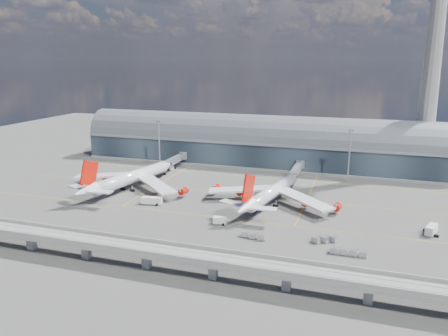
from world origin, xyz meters
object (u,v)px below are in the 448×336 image
(cargo_train_0, at_px, (253,236))
(control_tower, at_px, (431,72))
(airliner_right, at_px, (271,193))
(service_truck_2, at_px, (152,201))
(cargo_train_1, at_px, (348,252))
(floodlight_mast_right, at_px, (349,155))
(floodlight_mast_left, at_px, (159,142))
(service_truck_3, at_px, (431,230))
(service_truck_0, at_px, (86,181))
(service_truck_4, at_px, (257,197))
(cargo_train_2, at_px, (324,240))
(service_truck_5, at_px, (171,167))
(airliner_left, at_px, (129,178))
(service_truck_1, at_px, (220,220))

(cargo_train_0, bearing_deg, control_tower, -38.77)
(airliner_right, relative_size, service_truck_2, 6.63)
(cargo_train_1, bearing_deg, floodlight_mast_right, 2.36)
(floodlight_mast_left, height_order, service_truck_3, floodlight_mast_left)
(service_truck_2, bearing_deg, service_truck_0, 58.62)
(service_truck_0, bearing_deg, service_truck_4, -31.54)
(cargo_train_2, bearing_deg, service_truck_3, -36.63)
(control_tower, relative_size, floodlight_mast_left, 4.01)
(airliner_right, xyz_separation_m, service_truck_4, (-6.88, 4.43, -3.53))
(service_truck_2, bearing_deg, cargo_train_0, -123.99)
(control_tower, relative_size, service_truck_5, 18.22)
(airliner_left, bearing_deg, cargo_train_1, -10.88)
(service_truck_2, relative_size, service_truck_3, 1.22)
(control_tower, relative_size, airliner_left, 1.65)
(service_truck_1, distance_m, service_truck_4, 32.14)
(control_tower, height_order, service_truck_1, control_tower)
(floodlight_mast_left, bearing_deg, service_truck_2, -66.75)
(service_truck_0, relative_size, cargo_train_0, 0.91)
(airliner_right, height_order, service_truck_4, airliner_right)
(service_truck_3, bearing_deg, service_truck_2, -158.44)
(service_truck_4, bearing_deg, floodlight_mast_left, 127.30)
(service_truck_4, bearing_deg, control_tower, 23.00)
(service_truck_0, xyz_separation_m, cargo_train_1, (121.88, -41.34, -0.73))
(service_truck_5, relative_size, cargo_train_2, 0.66)
(service_truck_3, relative_size, cargo_train_0, 0.82)
(service_truck_2, bearing_deg, floodlight_mast_right, -61.72)
(control_tower, xyz_separation_m, cargo_train_0, (-61.38, -108.48, -50.63))
(airliner_left, bearing_deg, service_truck_0, -171.74)
(floodlight_mast_right, distance_m, service_truck_4, 54.46)
(service_truck_2, bearing_deg, airliner_right, -82.42)
(service_truck_2, bearing_deg, cargo_train_2, -113.79)
(service_truck_2, bearing_deg, service_truck_4, -74.17)
(floodlight_mast_right, bearing_deg, floodlight_mast_left, 180.00)
(service_truck_0, relative_size, service_truck_5, 1.41)
(cargo_train_1, bearing_deg, control_tower, -15.89)
(airliner_right, distance_m, cargo_train_2, 40.49)
(service_truck_1, bearing_deg, service_truck_0, 57.69)
(service_truck_0, bearing_deg, floodlight_mast_left, 34.05)
(floodlight_mast_left, relative_size, cargo_train_2, 3.01)
(cargo_train_1, relative_size, cargo_train_2, 1.29)
(airliner_right, relative_size, cargo_train_2, 6.87)
(cargo_train_2, bearing_deg, service_truck_5, 75.71)
(service_truck_2, distance_m, service_truck_3, 104.67)
(cargo_train_0, bearing_deg, airliner_right, -6.61)
(service_truck_2, bearing_deg, control_tower, -61.67)
(floodlight_mast_left, distance_m, cargo_train_0, 109.80)
(control_tower, xyz_separation_m, service_truck_3, (-4.86, -86.26, -49.97))
(service_truck_0, bearing_deg, floodlight_mast_right, -13.49)
(floodlight_mast_left, distance_m, service_truck_5, 15.38)
(cargo_train_0, bearing_deg, service_truck_4, 2.64)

